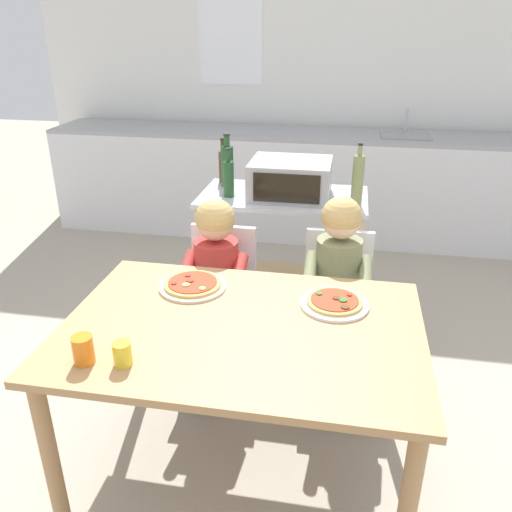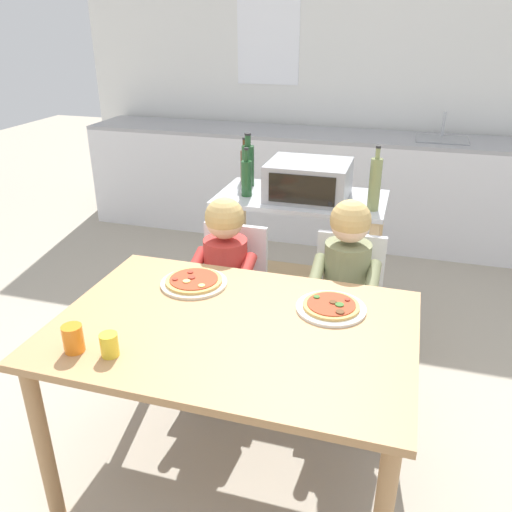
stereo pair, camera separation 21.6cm
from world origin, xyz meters
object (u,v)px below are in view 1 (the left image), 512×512
at_px(bottle_clear_vinegar, 358,180).
at_px(child_in_red_shirt, 214,274).
at_px(kitchen_island_cart, 282,241).
at_px(bottle_slim_sauce, 229,178).
at_px(dining_table, 242,347).
at_px(drinking_cup_yellow, 122,354).
at_px(bottle_brown_beer, 227,165).
at_px(drinking_cup_orange, 83,350).
at_px(dining_chair_left, 221,293).
at_px(pizza_plate_cream, 193,285).
at_px(bottle_tall_green_wine, 223,165).
at_px(dining_chair_right, 336,299).
at_px(pizza_plate_white, 335,303).
at_px(toaster_oven, 291,179).
at_px(child_in_olive_shirt, 337,277).

bearing_deg(bottle_clear_vinegar, child_in_red_shirt, -141.20).
height_order(kitchen_island_cart, bottle_slim_sauce, bottle_slim_sauce).
xyz_separation_m(bottle_clear_vinegar, dining_table, (-0.40, -1.13, -0.35)).
distance_m(kitchen_island_cart, bottle_clear_vinegar, 0.61).
height_order(bottle_slim_sauce, drinking_cup_yellow, bottle_slim_sauce).
relative_size(bottle_brown_beer, drinking_cup_orange, 3.23).
height_order(kitchen_island_cart, dining_chair_left, kitchen_island_cart).
distance_m(child_in_red_shirt, pizza_plate_cream, 0.36).
xyz_separation_m(bottle_clear_vinegar, bottle_tall_green_wine, (-0.82, 0.32, -0.04)).
relative_size(dining_chair_right, child_in_red_shirt, 0.81).
height_order(pizza_plate_cream, drinking_cup_yellow, drinking_cup_yellow).
relative_size(kitchen_island_cart, bottle_slim_sauce, 3.45).
bearing_deg(bottle_clear_vinegar, drinking_cup_yellow, -117.14).
xyz_separation_m(kitchen_island_cart, dining_table, (0.01, -1.26, 0.09)).
relative_size(bottle_tall_green_wine, drinking_cup_yellow, 3.30).
height_order(bottle_tall_green_wine, drinking_cup_orange, bottle_tall_green_wine).
bearing_deg(dining_chair_left, dining_chair_right, 4.24).
bearing_deg(pizza_plate_white, drinking_cup_orange, -146.60).
bearing_deg(drinking_cup_yellow, toaster_oven, 76.69).
bearing_deg(drinking_cup_orange, kitchen_island_cart, 73.86).
height_order(dining_table, child_in_red_shirt, child_in_red_shirt).
distance_m(bottle_clear_vinegar, dining_chair_left, 0.95).
relative_size(bottle_clear_vinegar, child_in_olive_shirt, 0.34).
xyz_separation_m(bottle_clear_vinegar, child_in_red_shirt, (-0.67, -0.54, -0.35)).
height_order(bottle_brown_beer, bottle_clear_vinegar, bottle_clear_vinegar).
xyz_separation_m(kitchen_island_cart, dining_chair_left, (-0.25, -0.54, -0.09)).
distance_m(dining_chair_left, drinking_cup_yellow, 1.07).
distance_m(drinking_cup_yellow, drinking_cup_orange, 0.13).
relative_size(pizza_plate_white, drinking_cup_yellow, 3.32).
bearing_deg(dining_chair_right, dining_chair_left, -175.76).
relative_size(dining_chair_right, pizza_plate_cream, 2.84).
bearing_deg(dining_chair_left, kitchen_island_cart, 64.76).
relative_size(child_in_olive_shirt, pizza_plate_white, 3.74).
bearing_deg(dining_chair_right, bottle_brown_beer, 139.03).
xyz_separation_m(toaster_oven, dining_chair_right, (0.30, -0.48, -0.49)).
relative_size(bottle_brown_beer, dining_table, 0.24).
distance_m(pizza_plate_white, drinking_cup_orange, 0.96).
bearing_deg(pizza_plate_white, drinking_cup_yellow, -142.38).
distance_m(kitchen_island_cart, dining_chair_right, 0.61).
bearing_deg(bottle_slim_sauce, toaster_oven, 10.40).
bearing_deg(bottle_slim_sauce, kitchen_island_cart, 15.07).
xyz_separation_m(bottle_slim_sauce, dining_chair_left, (0.05, -0.46, -0.49)).
distance_m(kitchen_island_cart, child_in_red_shirt, 0.71).
height_order(pizza_plate_cream, pizza_plate_white, same).
height_order(dining_table, dining_chair_left, dining_chair_left).
relative_size(bottle_brown_beer, dining_chair_right, 0.39).
height_order(bottle_brown_beer, drinking_cup_orange, bottle_brown_beer).
bearing_deg(bottle_tall_green_wine, toaster_oven, -25.96).
xyz_separation_m(bottle_tall_green_wine, bottle_slim_sauce, (0.10, -0.28, 0.00)).
distance_m(pizza_plate_cream, pizza_plate_white, 0.60).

